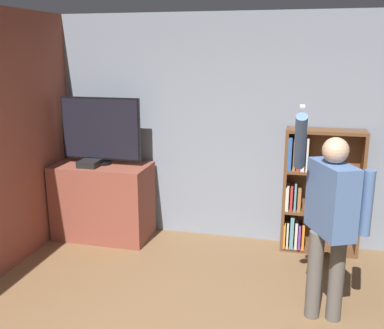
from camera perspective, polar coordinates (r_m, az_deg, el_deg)
wall_back at (r=5.39m, az=5.09°, el=4.39°), size 6.26×0.06×2.70m
tv_ledge at (r=5.68m, az=-11.21°, el=-4.56°), size 1.16×0.63×0.93m
television at (r=5.49m, az=-11.51°, el=4.28°), size 0.99×0.22×0.81m
game_console at (r=5.48m, az=-12.90°, el=0.12°), size 0.23×0.24×0.08m
bookshelf at (r=5.31m, az=15.22°, el=-3.47°), size 0.86×0.28×1.43m
person at (r=3.88m, az=17.18°, el=-5.80°), size 0.64×0.58×1.88m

